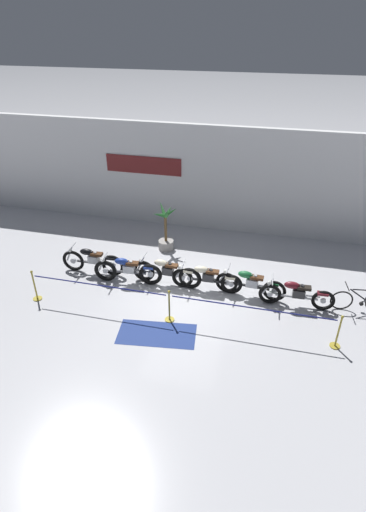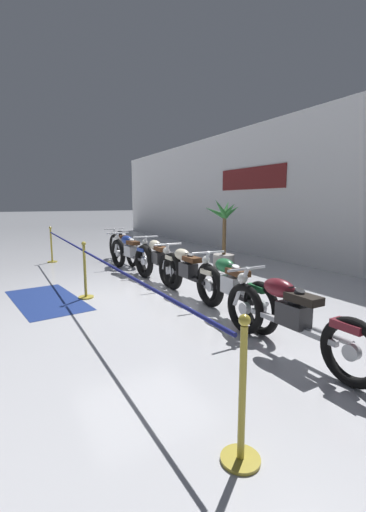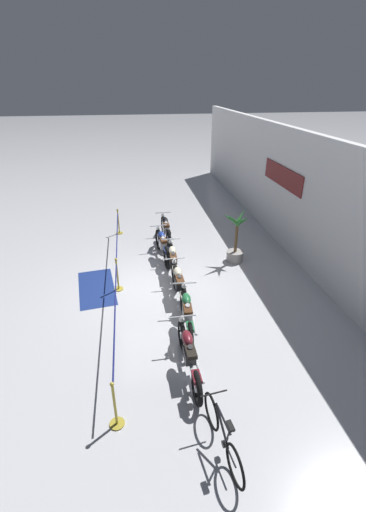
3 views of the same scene
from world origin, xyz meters
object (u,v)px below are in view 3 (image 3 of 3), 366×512
motorcycle_black_0 (166,230)px  motorcycle_maroon_5 (189,355)px  bicycle (223,436)px  potted_palm_left_of_row (236,242)px  motorcycle_cream_2 (173,262)px  motorcycle_blue_1 (163,246)px  motorcycle_green_4 (187,313)px  stanchion_far_left (117,250)px  stanchion_mid_left (118,279)px  floor_banner (97,288)px  motorcycle_cream_3 (179,285)px  stanchion_mid_right (116,411)px

motorcycle_black_0 → motorcycle_maroon_5: (6.75, -0.29, -0.03)m
bicycle → potted_palm_left_of_row: size_ratio=0.88×
motorcycle_cream_2 → potted_palm_left_of_row: size_ratio=1.24×
motorcycle_blue_1 → potted_palm_left_of_row: (0.62, 2.43, 0.24)m
motorcycle_cream_2 → motorcycle_green_4: motorcycle_cream_2 is taller
motorcycle_cream_2 → motorcycle_green_4: bearing=-0.3°
stanchion_far_left → motorcycle_black_0: bearing=138.0°
motorcycle_cream_2 → stanchion_mid_left: size_ratio=2.23×
motorcycle_blue_1 → stanchion_far_left: 1.68m
potted_palm_left_of_row → stanchion_far_left: potted_palm_left_of_row is taller
motorcycle_blue_1 → stanchion_mid_left: bearing=-39.8°
motorcycle_black_0 → floor_banner: (3.02, -2.47, -0.48)m
motorcycle_cream_2 → motorcycle_cream_3: (1.33, -0.01, -0.02)m
motorcycle_green_4 → motorcycle_maroon_5: size_ratio=0.99×
motorcycle_black_0 → bicycle: 8.59m
motorcycle_maroon_5 → stanchion_mid_left: bearing=-156.8°
stanchion_mid_right → motorcycle_cream_2: bearing=161.5°
motorcycle_black_0 → motorcycle_cream_2: 2.63m
motorcycle_blue_1 → stanchion_mid_right: size_ratio=2.18×
motorcycle_black_0 → motorcycle_blue_1: bearing=-11.2°
stanchion_far_left → motorcycle_cream_2: bearing=70.2°
motorcycle_maroon_5 → bicycle: bicycle is taller
motorcycle_cream_3 → potted_palm_left_of_row: (-1.97, 2.24, 0.26)m
motorcycle_green_4 → stanchion_mid_left: (-2.14, -1.72, -0.12)m
bicycle → stanchion_far_left: (-6.58, -1.76, 0.36)m
stanchion_far_left → stanchion_mid_left: size_ratio=8.48×
stanchion_far_left → floor_banner: 1.41m
motorcycle_black_0 → stanchion_mid_right: 8.02m
floor_banner → motorcycle_green_4: bearing=38.3°
stanchion_mid_right → floor_banner: stanchion_mid_right is taller
potted_palm_left_of_row → motorcycle_black_0: bearing=-132.6°
stanchion_mid_right → potted_palm_left_of_row: bearing=145.7°
bicycle → stanchion_mid_right: 1.92m
motorcycle_cream_2 → floor_banner: (0.39, -2.40, -0.47)m
motorcycle_maroon_5 → motorcycle_green_4: bearing=171.8°
motorcycle_black_0 → motorcycle_cream_2: size_ratio=0.95×
motorcycle_blue_1 → stanchion_far_left: size_ratio=0.26×
motorcycle_blue_1 → motorcycle_cream_2: (1.26, 0.20, -0.00)m
stanchion_far_left → stanchion_mid_right: same height
bicycle → stanchion_mid_left: bearing=-161.9°
motorcycle_maroon_5 → motorcycle_black_0: bearing=177.5°
motorcycle_cream_3 → stanchion_mid_right: size_ratio=2.16×
motorcycle_maroon_5 → stanchion_far_left: bearing=-162.3°
motorcycle_black_0 → potted_palm_left_of_row: (1.99, 2.16, 0.23)m
motorcycle_black_0 → floor_banner: bearing=-39.3°
motorcycle_blue_1 → floor_banner: size_ratio=1.06×
motorcycle_green_4 → stanchion_far_left: (-3.34, -1.72, 0.25)m
stanchion_far_left → stanchion_mid_right: 5.82m
motorcycle_cream_3 → motorcycle_maroon_5: (2.79, -0.21, 0.01)m
motorcycle_maroon_5 → stanchion_mid_left: size_ratio=2.14×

